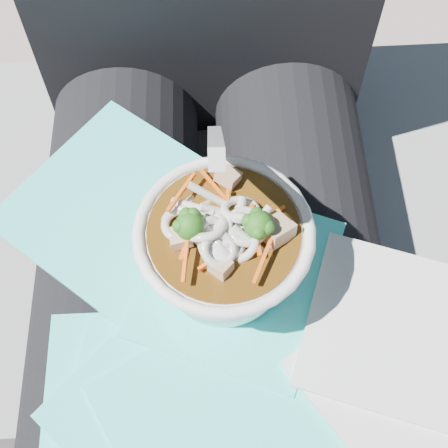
{
  "coord_description": "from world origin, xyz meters",
  "views": [
    {
      "loc": [
        0.0,
        -0.22,
        1.1
      ],
      "look_at": [
        0.01,
        -0.01,
        0.72
      ],
      "focal_mm": 50.0,
      "sensor_mm": 36.0,
      "label": 1
    }
  ],
  "objects_px": {
    "person_body": "(209,208)",
    "lap": "(212,302)",
    "plastic_bag": "(210,349)",
    "udon_bowl": "(223,246)",
    "stone_ledge": "(213,286)"
  },
  "relations": [
    {
      "from": "stone_ledge",
      "to": "lap",
      "type": "relative_size",
      "value": 2.08
    },
    {
      "from": "plastic_bag",
      "to": "lap",
      "type": "bearing_deg",
      "value": 88.94
    },
    {
      "from": "stone_ledge",
      "to": "udon_bowl",
      "type": "distance_m",
      "value": 0.48
    },
    {
      "from": "stone_ledge",
      "to": "udon_bowl",
      "type": "xyz_separation_m",
      "value": [
        0.01,
        -0.16,
        0.45
      ]
    },
    {
      "from": "lap",
      "to": "udon_bowl",
      "type": "xyz_separation_m",
      "value": [
        0.01,
        -0.01,
        0.14
      ]
    },
    {
      "from": "stone_ledge",
      "to": "plastic_bag",
      "type": "distance_m",
      "value": 0.46
    },
    {
      "from": "person_body",
      "to": "stone_ledge",
      "type": "bearing_deg",
      "value": 90.0
    },
    {
      "from": "plastic_bag",
      "to": "udon_bowl",
      "type": "xyz_separation_m",
      "value": [
        0.01,
        0.06,
        0.06
      ]
    },
    {
      "from": "stone_ledge",
      "to": "person_body",
      "type": "distance_m",
      "value": 0.34
    },
    {
      "from": "person_body",
      "to": "plastic_bag",
      "type": "xyz_separation_m",
      "value": [
        -0.0,
        -0.17,
        0.07
      ]
    },
    {
      "from": "stone_ledge",
      "to": "udon_bowl",
      "type": "height_order",
      "value": "udon_bowl"
    },
    {
      "from": "udon_bowl",
      "to": "stone_ledge",
      "type": "bearing_deg",
      "value": 93.86
    },
    {
      "from": "stone_ledge",
      "to": "plastic_bag",
      "type": "bearing_deg",
      "value": -90.35
    },
    {
      "from": "person_body",
      "to": "lap",
      "type": "bearing_deg",
      "value": -90.0
    },
    {
      "from": "plastic_bag",
      "to": "udon_bowl",
      "type": "bearing_deg",
      "value": 78.54
    }
  ]
}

